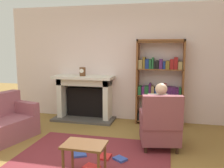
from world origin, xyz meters
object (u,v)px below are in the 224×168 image
at_px(seated_reader, 160,112).
at_px(side_table, 84,149).
at_px(fireplace, 85,96).
at_px(armchair_reading, 160,125).
at_px(mantel_clock, 83,72).
at_px(bookshelf, 160,85).

height_order(seated_reader, side_table, seated_reader).
bearing_deg(seated_reader, side_table, 43.23).
bearing_deg(seated_reader, fireplace, -46.99).
height_order(armchair_reading, seated_reader, seated_reader).
bearing_deg(armchair_reading, mantel_clock, -46.72).
bearing_deg(bookshelf, mantel_clock, -175.63).
height_order(fireplace, seated_reader, seated_reader).
bearing_deg(fireplace, bookshelf, 1.12).
bearing_deg(seated_reader, bookshelf, -98.73).
height_order(fireplace, mantel_clock, mantel_clock).
xyz_separation_m(armchair_reading, side_table, (-0.93, -1.17, -0.02)).
relative_size(mantel_clock, seated_reader, 0.18).
distance_m(bookshelf, armchair_reading, 1.53).
height_order(bookshelf, seated_reader, bookshelf).
height_order(bookshelf, side_table, bookshelf).
bearing_deg(fireplace, armchair_reading, -37.45).
xyz_separation_m(mantel_clock, side_table, (0.93, -2.48, -0.76)).
bearing_deg(seated_reader, armchair_reading, 90.00).
distance_m(mantel_clock, seated_reader, 2.26).
relative_size(fireplace, seated_reader, 1.28).
bearing_deg(fireplace, side_table, -70.46).
height_order(mantel_clock, seated_reader, mantel_clock).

